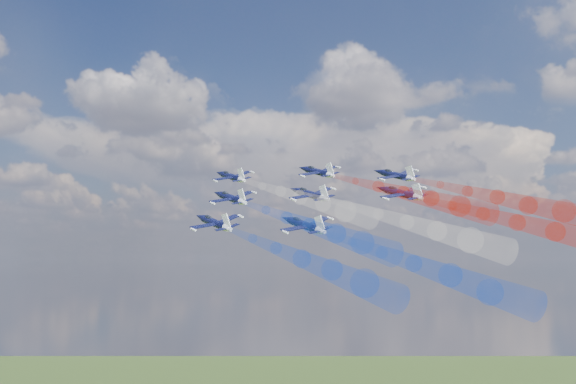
% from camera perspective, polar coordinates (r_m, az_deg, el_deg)
% --- Properties ---
extents(jet_lead, '(16.35, 15.81, 9.02)m').
position_cam_1_polar(jet_lead, '(159.05, -4.59, 1.24)').
color(jet_lead, black).
extents(trail_lead, '(35.25, 27.03, 15.17)m').
position_cam_1_polar(trail_lead, '(137.97, 1.03, -0.44)').
color(trail_lead, white).
extents(jet_inner_left, '(16.35, 15.81, 9.02)m').
position_cam_1_polar(jet_inner_left, '(141.32, -4.63, -0.49)').
color(jet_inner_left, black).
extents(trail_inner_left, '(35.25, 27.03, 15.17)m').
position_cam_1_polar(trail_inner_left, '(120.48, 1.81, -2.71)').
color(trail_inner_left, blue).
extents(jet_inner_right, '(16.35, 15.81, 9.02)m').
position_cam_1_polar(jet_inner_right, '(152.70, 2.42, 1.64)').
color(jet_inner_right, black).
extents(trail_inner_right, '(35.25, 27.03, 15.17)m').
position_cam_1_polar(trail_inner_right, '(133.70, 9.31, -0.06)').
color(trail_inner_right, red).
extents(jet_outer_left, '(16.35, 15.81, 9.02)m').
position_cam_1_polar(jet_outer_left, '(126.34, -5.95, -2.50)').
color(jet_outer_left, black).
extents(trail_outer_left, '(35.25, 27.03, 15.17)m').
position_cam_1_polar(trail_outer_left, '(105.47, 1.15, -5.45)').
color(trail_outer_left, blue).
extents(jet_center_third, '(16.35, 15.81, 9.02)m').
position_cam_1_polar(jet_center_third, '(136.55, 1.82, -0.20)').
color(jet_center_third, black).
extents(trail_center_third, '(35.25, 27.03, 15.17)m').
position_cam_1_polar(trail_center_third, '(117.66, 9.57, -2.42)').
color(trail_center_third, white).
extents(jet_outer_right, '(16.35, 15.81, 9.02)m').
position_cam_1_polar(jet_outer_right, '(150.03, 8.70, 1.35)').
color(jet_outer_right, black).
extents(trail_outer_right, '(35.25, 27.03, 15.17)m').
position_cam_1_polar(trail_outer_right, '(133.21, 16.52, -0.41)').
color(trail_outer_right, red).
extents(jet_rear_left, '(16.35, 15.81, 9.02)m').
position_cam_1_polar(jet_rear_left, '(121.44, 1.36, -2.71)').
color(jet_rear_left, black).
extents(trail_rear_left, '(35.25, 27.03, 15.17)m').
position_cam_1_polar(trail_rear_left, '(102.83, 10.17, -5.71)').
color(trail_rear_left, blue).
extents(jet_rear_right, '(16.35, 15.81, 9.02)m').
position_cam_1_polar(jet_rear_right, '(133.71, 9.12, -0.10)').
color(jet_rear_right, black).
extents(trail_rear_right, '(35.25, 27.03, 15.17)m').
position_cam_1_polar(trail_rear_right, '(117.34, 18.08, -2.32)').
color(trail_rear_right, red).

